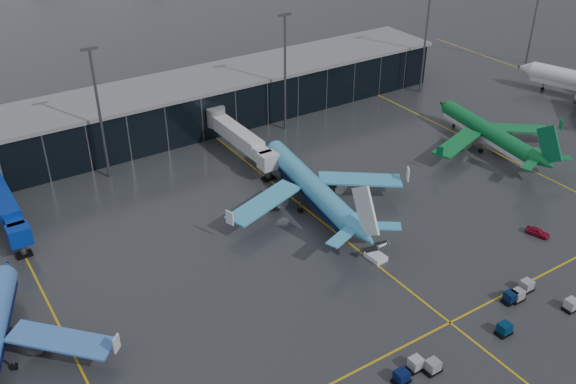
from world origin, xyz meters
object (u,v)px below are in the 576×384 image
mobile_airstair (376,255)px  airliner_klm_near (310,173)px  baggage_carts (488,326)px  service_van_red (538,232)px  airliner_aer_lingus (489,122)px

mobile_airstair → airliner_klm_near: bearing=84.3°
airliner_klm_near → mobile_airstair: airliner_klm_near is taller
airliner_klm_near → baggage_carts: airliner_klm_near is taller
mobile_airstair → service_van_red: 28.17m
airliner_klm_near → mobile_airstair: size_ratio=11.72×
airliner_klm_near → baggage_carts: bearing=-79.9°
airliner_klm_near → baggage_carts: 40.26m
service_van_red → airliner_aer_lingus: bearing=39.4°
mobile_airstair → service_van_red: size_ratio=0.89×
airliner_aer_lingus → service_van_red: airliner_aer_lingus is taller
baggage_carts → airliner_aer_lingus: bearing=42.6°
airliner_aer_lingus → mobile_airstair: 48.08m
airliner_aer_lingus → baggage_carts: (-42.01, -38.63, -4.82)m
mobile_airstair → service_van_red: mobile_airstair is taller
baggage_carts → mobile_airstair: size_ratio=9.02×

